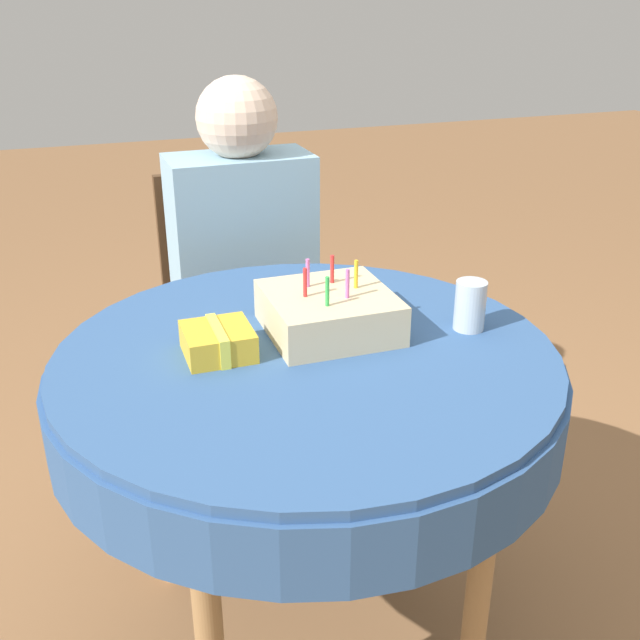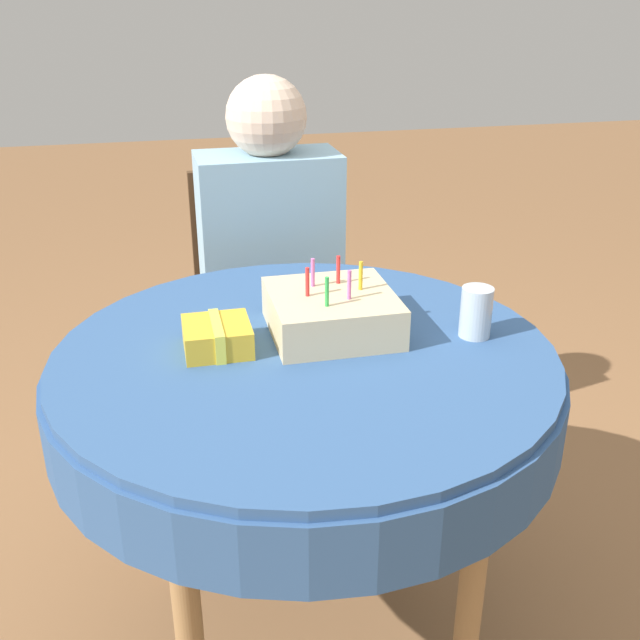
{
  "view_description": "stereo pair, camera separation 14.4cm",
  "coord_description": "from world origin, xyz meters",
  "px_view_note": "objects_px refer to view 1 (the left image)",
  "views": [
    {
      "loc": [
        -0.4,
        -1.22,
        1.37
      ],
      "look_at": [
        0.04,
        0.02,
        0.77
      ],
      "focal_mm": 42.0,
      "sensor_mm": 36.0,
      "label": 1
    },
    {
      "loc": [
        -0.26,
        -1.26,
        1.37
      ],
      "look_at": [
        0.04,
        0.02,
        0.77
      ],
      "focal_mm": 42.0,
      "sensor_mm": 36.0,
      "label": 2
    }
  ],
  "objects_px": {
    "chair": "(239,311)",
    "drinking_glass": "(470,305)",
    "person": "(244,248)",
    "birthday_cake": "(329,312)",
    "gift_box": "(218,342)"
  },
  "relations": [
    {
      "from": "chair",
      "to": "drinking_glass",
      "type": "relative_size",
      "value": 8.42
    },
    {
      "from": "chair",
      "to": "person",
      "type": "xyz_separation_m",
      "value": [
        0.0,
        -0.09,
        0.23
      ]
    },
    {
      "from": "birthday_cake",
      "to": "gift_box",
      "type": "relative_size",
      "value": 1.85
    },
    {
      "from": "chair",
      "to": "gift_box",
      "type": "distance_m",
      "value": 0.85
    },
    {
      "from": "person",
      "to": "drinking_glass",
      "type": "bearing_deg",
      "value": -69.14
    },
    {
      "from": "person",
      "to": "birthday_cake",
      "type": "xyz_separation_m",
      "value": [
        0.02,
        -0.64,
        0.07
      ]
    },
    {
      "from": "chair",
      "to": "birthday_cake",
      "type": "distance_m",
      "value": 0.8
    },
    {
      "from": "chair",
      "to": "person",
      "type": "height_order",
      "value": "person"
    },
    {
      "from": "drinking_glass",
      "to": "gift_box",
      "type": "bearing_deg",
      "value": 174.09
    },
    {
      "from": "chair",
      "to": "person",
      "type": "distance_m",
      "value": 0.25
    },
    {
      "from": "chair",
      "to": "drinking_glass",
      "type": "distance_m",
      "value": 0.92
    },
    {
      "from": "chair",
      "to": "drinking_glass",
      "type": "height_order",
      "value": "chair"
    },
    {
      "from": "birthday_cake",
      "to": "gift_box",
      "type": "height_order",
      "value": "birthday_cake"
    },
    {
      "from": "birthday_cake",
      "to": "drinking_glass",
      "type": "xyz_separation_m",
      "value": [
        0.27,
        -0.08,
        0.01
      ]
    },
    {
      "from": "person",
      "to": "drinking_glass",
      "type": "relative_size",
      "value": 11.27
    }
  ]
}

